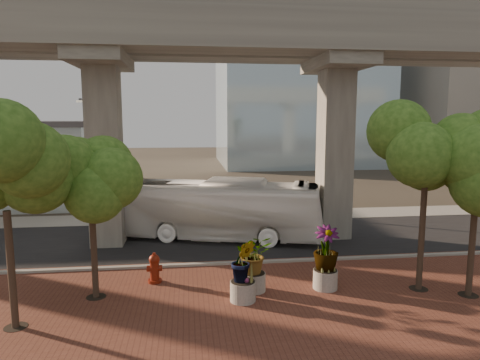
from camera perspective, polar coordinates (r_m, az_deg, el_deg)
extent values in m
plane|color=#352F26|center=(21.25, -1.65, -9.52)|extent=(160.00, 160.00, 0.00)
cube|color=brown|center=(13.88, 1.65, -19.36)|extent=(70.00, 13.00, 0.06)
cube|color=black|center=(23.16, -2.12, -7.99)|extent=(90.00, 8.00, 0.04)
cube|color=gray|center=(19.34, -1.08, -11.07)|extent=(70.00, 0.25, 0.16)
cube|color=gray|center=(28.46, -3.08, -4.92)|extent=(90.00, 3.00, 0.06)
cube|color=#9A998C|center=(21.06, -1.88, 19.23)|extent=(72.00, 2.40, 1.80)
cube|color=#9A998C|center=(24.19, -2.60, 17.76)|extent=(72.00, 2.40, 1.80)
cube|color=#9A998C|center=(25.54, -2.83, 20.44)|extent=(72.00, 0.12, 1.00)
cube|color=#A09A90|center=(69.12, 28.88, 11.71)|extent=(18.00, 16.00, 24.00)
imported|color=white|center=(23.06, -3.49, -3.97)|extent=(11.91, 5.95, 3.24)
cylinder|color=maroon|center=(17.64, -11.28, -13.03)|extent=(0.54, 0.54, 0.12)
cylinder|color=maroon|center=(17.48, -11.32, -11.70)|extent=(0.36, 0.36, 0.87)
sphere|color=maroon|center=(17.34, -11.36, -10.35)|extent=(0.42, 0.42, 0.42)
cylinder|color=maroon|center=(17.28, -11.37, -9.74)|extent=(0.12, 0.12, 0.15)
cylinder|color=maroon|center=(17.46, -11.32, -11.47)|extent=(0.60, 0.24, 0.24)
cylinder|color=gray|center=(16.43, 1.84, -13.42)|extent=(0.89, 0.89, 0.69)
imported|color=#2D5917|center=(16.07, 1.86, -9.82)|extent=(1.97, 1.97, 1.48)
cylinder|color=#99978A|center=(16.95, 11.30, -12.84)|extent=(0.92, 0.92, 0.72)
imported|color=#2D5917|center=(16.56, 11.41, -8.93)|extent=(2.26, 2.26, 1.69)
cylinder|color=#9C978D|center=(15.59, 0.39, -14.59)|extent=(0.91, 0.91, 0.71)
imported|color=#2D5917|center=(15.20, 0.39, -10.72)|extent=(2.02, 2.02, 1.52)
cylinder|color=#4B372A|center=(14.95, -28.19, -10.54)|extent=(0.22, 0.22, 3.67)
cylinder|color=black|center=(15.60, -27.73, -16.95)|extent=(0.70, 0.70, 0.01)
cylinder|color=#4B372A|center=(16.33, -18.87, -9.60)|extent=(0.22, 0.22, 3.05)
cylinder|color=black|center=(16.84, -18.62, -14.55)|extent=(0.70, 0.70, 0.01)
cylinder|color=#4B372A|center=(17.42, 23.06, -6.87)|extent=(0.22, 0.22, 4.13)
cylinder|color=black|center=(18.04, 22.69, -13.21)|extent=(0.70, 0.70, 0.01)
cylinder|color=#4B372A|center=(17.64, 28.53, -7.73)|extent=(0.22, 0.22, 3.71)
cylinder|color=black|center=(18.20, 28.13, -13.36)|extent=(0.70, 0.70, 0.01)
cylinder|color=#2A2A2F|center=(26.50, -19.70, 1.86)|extent=(0.13, 0.13, 7.47)
cube|color=#2A2A2F|center=(25.93, -20.32, 9.98)|extent=(0.14, 0.93, 0.14)
cube|color=silver|center=(25.48, -20.55, 9.80)|extent=(0.37, 0.19, 0.11)
cylinder|color=#29292D|center=(27.81, 11.12, 3.50)|extent=(0.15, 0.15, 8.48)
cube|color=#29292D|center=(27.30, 11.71, 12.31)|extent=(0.16, 1.06, 0.16)
cube|color=silver|center=(26.80, 12.08, 12.16)|extent=(0.42, 0.21, 0.13)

